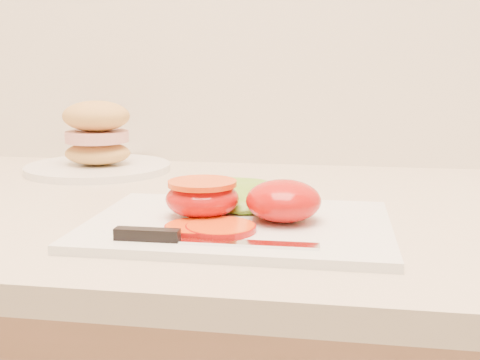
# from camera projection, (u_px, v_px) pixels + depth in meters

# --- Properties ---
(cutting_board) EXTENTS (0.34, 0.24, 0.01)m
(cutting_board) POSITION_uv_depth(u_px,v_px,m) (239.00, 225.00, 0.68)
(cutting_board) COLOR white
(cutting_board) RESTS_ON counter
(tomato_half_dome) EXTENTS (0.08, 0.08, 0.05)m
(tomato_half_dome) POSITION_uv_depth(u_px,v_px,m) (283.00, 201.00, 0.67)
(tomato_half_dome) COLOR red
(tomato_half_dome) RESTS_ON cutting_board
(tomato_half_cut) EXTENTS (0.08, 0.08, 0.04)m
(tomato_half_cut) POSITION_uv_depth(u_px,v_px,m) (202.00, 197.00, 0.69)
(tomato_half_cut) COLOR red
(tomato_half_cut) RESTS_ON cutting_board
(tomato_slice_0) EXTENTS (0.07, 0.07, 0.01)m
(tomato_slice_0) POSITION_uv_depth(u_px,v_px,m) (221.00, 228.00, 0.63)
(tomato_slice_0) COLOR #F2440E
(tomato_slice_0) RESTS_ON cutting_board
(tomato_slice_1) EXTENTS (0.06, 0.06, 0.01)m
(tomato_slice_1) POSITION_uv_depth(u_px,v_px,m) (196.00, 228.00, 0.64)
(tomato_slice_1) COLOR #F2440E
(tomato_slice_1) RESTS_ON cutting_board
(lettuce_leaf_0) EXTENTS (0.15, 0.11, 0.03)m
(lettuce_leaf_0) POSITION_uv_depth(u_px,v_px,m) (237.00, 196.00, 0.74)
(lettuce_leaf_0) COLOR #7AA82C
(lettuce_leaf_0) RESTS_ON cutting_board
(lettuce_leaf_1) EXTENTS (0.13, 0.12, 0.02)m
(lettuce_leaf_1) POSITION_uv_depth(u_px,v_px,m) (271.00, 198.00, 0.74)
(lettuce_leaf_1) COLOR #7AA82C
(lettuce_leaf_1) RESTS_ON cutting_board
(knife) EXTENTS (0.20, 0.02, 0.01)m
(knife) POSITION_uv_depth(u_px,v_px,m) (186.00, 238.00, 0.59)
(knife) COLOR silver
(knife) RESTS_ON cutting_board
(sandwich_plate) EXTENTS (0.25, 0.25, 0.12)m
(sandwich_plate) POSITION_uv_depth(u_px,v_px,m) (97.00, 146.00, 1.03)
(sandwich_plate) COLOR white
(sandwich_plate) RESTS_ON counter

